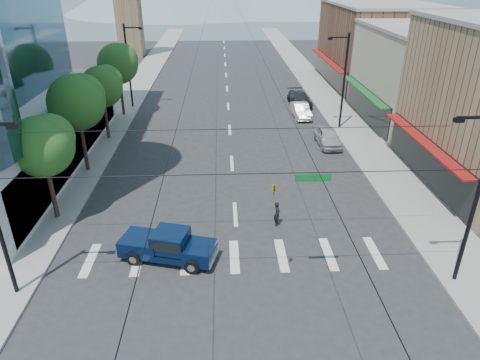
{
  "coord_description": "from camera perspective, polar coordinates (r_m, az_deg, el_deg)",
  "views": [
    {
      "loc": [
        -0.73,
        -17.58,
        14.13
      ],
      "look_at": [
        0.26,
        4.87,
        3.0
      ],
      "focal_mm": 32.0,
      "sensor_mm": 36.0,
      "label": 1
    }
  ],
  "objects": [
    {
      "name": "signal_rig",
      "position": [
        19.12,
        0.58,
        -3.39
      ],
      "size": [
        21.8,
        0.2,
        9.0
      ],
      "color": "black",
      "rests_on": "ground"
    },
    {
      "name": "parked_car_near",
      "position": [
        38.83,
        11.63,
        5.68
      ],
      "size": [
        1.94,
        4.59,
        1.55
      ],
      "primitive_type": "imported",
      "rotation": [
        0.0,
        0.0,
        0.02
      ],
      "color": "silver",
      "rests_on": "ground"
    },
    {
      "name": "sidewalk_left",
      "position": [
        60.33,
        -13.52,
        12.17
      ],
      "size": [
        4.0,
        120.0,
        0.15
      ],
      "primitive_type": "cube",
      "color": "gray",
      "rests_on": "ground"
    },
    {
      "name": "tree_far",
      "position": [
        46.64,
        -15.82,
        14.86
      ],
      "size": [
        4.09,
        4.09,
        7.52
      ],
      "color": "black",
      "rests_on": "ground"
    },
    {
      "name": "shop_mid",
      "position": [
        47.44,
        24.05,
        12.43
      ],
      "size": [
        12.0,
        14.0,
        9.0
      ],
      "primitive_type": "cube",
      "color": "tan",
      "rests_on": "ground"
    },
    {
      "name": "pedestrian",
      "position": [
        26.1,
        4.96,
        -4.49
      ],
      "size": [
        0.42,
        0.6,
        1.58
      ],
      "primitive_type": "imported",
      "rotation": [
        0.0,
        0.0,
        1.5
      ],
      "color": "black",
      "rests_on": "ground"
    },
    {
      "name": "ground",
      "position": [
        22.56,
        -0.11,
        -12.42
      ],
      "size": [
        160.0,
        160.0,
        0.0
      ],
      "primitive_type": "plane",
      "color": "#28282B",
      "rests_on": "ground"
    },
    {
      "name": "shop_far",
      "position": [
        61.87,
        17.87,
        16.68
      ],
      "size": [
        12.0,
        18.0,
        10.0
      ],
      "primitive_type": "cube",
      "color": "brown",
      "rests_on": "ground"
    },
    {
      "name": "lamp_pole_ne",
      "position": [
        42.2,
        13.58,
        13.07
      ],
      "size": [
        2.0,
        0.25,
        9.0
      ],
      "color": "black",
      "rests_on": "ground"
    },
    {
      "name": "parked_car_mid",
      "position": [
        46.06,
        8.12,
        9.17
      ],
      "size": [
        1.71,
        4.46,
        1.45
      ],
      "primitive_type": "imported",
      "rotation": [
        0.0,
        0.0,
        0.04
      ],
      "color": "silver",
      "rests_on": "ground"
    },
    {
      "name": "pickup_truck",
      "position": [
        23.37,
        -9.65,
        -8.52
      ],
      "size": [
        5.44,
        3.08,
        1.75
      ],
      "rotation": [
        0.0,
        0.0,
        -0.26
      ],
      "color": "#071738",
      "rests_on": "ground"
    },
    {
      "name": "tree_midfar",
      "position": [
        40.12,
        -17.78,
        11.96
      ],
      "size": [
        3.65,
        3.64,
        6.71
      ],
      "color": "black",
      "rests_on": "ground"
    },
    {
      "name": "tree_midnear",
      "position": [
        33.48,
        -20.74,
        9.89
      ],
      "size": [
        4.09,
        4.09,
        7.52
      ],
      "color": "black",
      "rests_on": "ground"
    },
    {
      "name": "parked_car_far",
      "position": [
        50.34,
        7.93,
        10.68
      ],
      "size": [
        2.46,
        5.27,
        1.49
      ],
      "primitive_type": "imported",
      "rotation": [
        0.0,
        0.0,
        0.08
      ],
      "color": "#2C2C2E",
      "rests_on": "ground"
    },
    {
      "name": "tree_near",
      "position": [
        27.4,
        -24.59,
        4.41
      ],
      "size": [
        3.65,
        3.64,
        6.71
      ],
      "color": "black",
      "rests_on": "ground"
    },
    {
      "name": "lamp_pole_nw",
      "position": [
        49.46,
        -14.55,
        14.84
      ],
      "size": [
        2.0,
        0.25,
        9.0
      ],
      "color": "black",
      "rests_on": "ground"
    },
    {
      "name": "sidewalk_right",
      "position": [
        60.62,
        9.92,
        12.56
      ],
      "size": [
        4.0,
        120.0,
        0.15
      ],
      "primitive_type": "cube",
      "color": "gray",
      "rests_on": "ground"
    }
  ]
}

